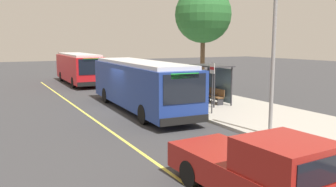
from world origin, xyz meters
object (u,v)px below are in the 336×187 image
at_px(transit_bus_second, 79,67).
at_px(pickup_truck, 262,172).
at_px(waiting_bench, 215,96).
at_px(route_sign_post, 212,81).
at_px(transit_bus_main, 140,83).

bearing_deg(transit_bus_second, pickup_truck, -4.31).
xyz_separation_m(waiting_bench, route_sign_post, (2.56, -2.00, 1.32)).
relative_size(transit_bus_main, route_sign_post, 4.13).
bearing_deg(transit_bus_main, route_sign_post, 39.73).
bearing_deg(route_sign_post, waiting_bench, 141.98).
height_order(transit_bus_main, route_sign_post, same).
height_order(transit_bus_main, waiting_bench, transit_bus_main).
relative_size(transit_bus_second, pickup_truck, 1.90).
bearing_deg(waiting_bench, transit_bus_second, -163.20).
bearing_deg(transit_bus_main, pickup_truck, -9.55).
xyz_separation_m(pickup_truck, waiting_bench, (-12.03, 7.01, -0.22)).
bearing_deg(transit_bus_second, transit_bus_main, 0.17).
relative_size(transit_bus_second, route_sign_post, 3.74).
xyz_separation_m(transit_bus_second, route_sign_post, (18.74, 2.89, 0.34)).
bearing_deg(pickup_truck, transit_bus_main, 170.45).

